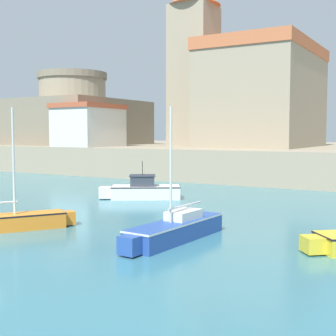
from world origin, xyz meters
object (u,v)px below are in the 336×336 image
object	(u,v)px
church	(250,89)
fortress	(73,118)
sailboat_orange_4	(9,221)
harbor_shed_mid_row	(89,125)
sailboat_blue_2	(175,229)
motorboat_white_0	(143,190)

from	to	relation	value
church	fortress	distance (m)	22.93
church	sailboat_orange_4	bearing A→B (deg)	-87.40
harbor_shed_mid_row	sailboat_blue_2	bearing A→B (deg)	-43.86
sailboat_blue_2	church	xyz separation A→B (m)	(-8.73, 31.06, 8.35)
sailboat_blue_2	sailboat_orange_4	size ratio (longest dim) A/B	1.11
sailboat_blue_2	sailboat_orange_4	world-z (taller)	sailboat_orange_4
sailboat_blue_2	harbor_shed_mid_row	bearing A→B (deg)	136.14
sailboat_blue_2	church	size ratio (longest dim) A/B	0.35
sailboat_orange_4	fortress	xyz separation A→B (m)	(-24.18, 30.95, 5.76)
fortress	harbor_shed_mid_row	xyz separation A→B (m)	(8.00, -6.41, -1.07)
motorboat_white_0	sailboat_orange_4	distance (m)	11.34
motorboat_white_0	sailboat_orange_4	xyz separation A→B (m)	(0.52, -11.33, -0.16)
motorboat_white_0	sailboat_blue_2	bearing A→B (deg)	-50.14
sailboat_blue_2	fortress	xyz separation A→B (m)	(-31.40, 28.90, 5.69)
motorboat_white_0	sailboat_blue_2	distance (m)	12.09
motorboat_white_0	fortress	size ratio (longest dim) A/B	0.35
fortress	harbor_shed_mid_row	bearing A→B (deg)	-38.71
sailboat_orange_4	church	distance (m)	34.20
sailboat_orange_4	fortress	bearing A→B (deg)	127.99
sailboat_blue_2	harbor_shed_mid_row	size ratio (longest dim) A/B	0.88
motorboat_white_0	church	size ratio (longest dim) A/B	0.31
sailboat_orange_4	harbor_shed_mid_row	bearing A→B (deg)	123.39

